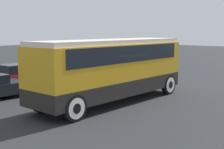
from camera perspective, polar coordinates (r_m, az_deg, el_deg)
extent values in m
plane|color=#26282B|center=(16.08, 0.00, -5.11)|extent=(120.00, 120.00, 0.00)
cube|color=black|center=(15.91, 0.00, -2.12)|extent=(9.25, 2.40, 0.76)
cube|color=gold|center=(15.74, 0.00, 2.40)|extent=(9.25, 2.40, 1.76)
cube|color=black|center=(15.70, 0.00, 3.98)|extent=(8.14, 2.44, 0.79)
cube|color=silver|center=(15.67, 0.00, 6.02)|extent=(9.06, 2.21, 0.22)
cube|color=gold|center=(19.35, 8.74, 2.62)|extent=(0.36, 2.30, 2.02)
cylinder|color=black|center=(18.32, 10.29, -1.83)|extent=(1.12, 0.28, 1.12)
cylinder|color=silver|center=(18.32, 10.29, -1.83)|extent=(0.87, 0.30, 0.87)
cylinder|color=black|center=(18.32, 10.29, -1.83)|extent=(0.42, 0.32, 0.42)
cylinder|color=black|center=(19.51, 4.78, -1.13)|extent=(1.12, 0.28, 1.12)
cylinder|color=silver|center=(19.51, 4.78, -1.13)|extent=(0.87, 0.30, 0.87)
cylinder|color=black|center=(19.51, 4.78, -1.13)|extent=(0.42, 0.32, 0.42)
cylinder|color=black|center=(12.74, -6.87, -6.12)|extent=(1.12, 0.28, 1.12)
cylinder|color=silver|center=(12.74, -6.87, -6.12)|extent=(0.87, 0.30, 0.87)
cylinder|color=black|center=(12.74, -6.87, -6.12)|extent=(0.42, 0.32, 0.42)
cylinder|color=black|center=(14.39, -12.73, -4.61)|extent=(1.12, 0.28, 1.12)
cylinder|color=silver|center=(14.39, -12.73, -4.61)|extent=(0.87, 0.30, 0.87)
cylinder|color=black|center=(14.39, -12.73, -4.61)|extent=(0.42, 0.32, 0.42)
cube|color=maroon|center=(21.93, -16.44, -0.44)|extent=(4.16, 1.71, 0.59)
cube|color=black|center=(21.76, -16.87, 1.05)|extent=(2.17, 1.54, 0.60)
cylinder|color=black|center=(22.24, -11.87, -0.72)|extent=(0.68, 0.22, 0.68)
cylinder|color=black|center=(22.24, -11.87, -0.72)|extent=(0.26, 0.26, 0.26)
cylinder|color=black|center=(23.47, -14.12, -0.34)|extent=(0.68, 0.22, 0.68)
cylinder|color=black|center=(23.47, -14.12, -0.34)|extent=(0.26, 0.26, 0.26)
cylinder|color=black|center=(20.49, -19.05, -1.73)|extent=(0.68, 0.22, 0.68)
cylinder|color=black|center=(20.49, -19.05, -1.73)|extent=(0.26, 0.26, 0.26)
cylinder|color=black|center=(17.96, -16.02, -3.05)|extent=(0.60, 0.22, 0.60)
cylinder|color=black|center=(17.96, -16.02, -3.05)|extent=(0.23, 0.26, 0.23)
cylinder|color=black|center=(19.33, -18.67, -2.39)|extent=(0.60, 0.22, 0.60)
cylinder|color=black|center=(19.33, -18.67, -2.39)|extent=(0.23, 0.26, 0.23)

